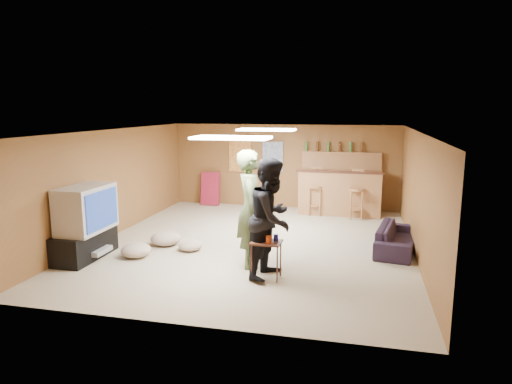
% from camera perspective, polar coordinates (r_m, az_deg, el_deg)
% --- Properties ---
extents(ground, '(7.00, 7.00, 0.00)m').
position_cam_1_polar(ground, '(9.01, -0.29, -6.49)').
color(ground, tan).
rests_on(ground, ground).
extents(ceiling, '(6.00, 7.00, 0.02)m').
position_cam_1_polar(ceiling, '(8.63, -0.30, 7.62)').
color(ceiling, silver).
rests_on(ceiling, ground).
extents(wall_back, '(6.00, 0.02, 2.20)m').
position_cam_1_polar(wall_back, '(12.15, 3.52, 3.23)').
color(wall_back, brown).
rests_on(wall_back, ground).
extents(wall_front, '(6.00, 0.02, 2.20)m').
position_cam_1_polar(wall_front, '(5.49, -8.79, -5.84)').
color(wall_front, brown).
rests_on(wall_front, ground).
extents(wall_left, '(0.02, 7.00, 2.20)m').
position_cam_1_polar(wall_left, '(9.88, -17.49, 1.08)').
color(wall_left, brown).
rests_on(wall_left, ground).
extents(wall_right, '(0.02, 7.00, 2.20)m').
position_cam_1_polar(wall_right, '(8.58, 19.59, -0.40)').
color(wall_right, brown).
rests_on(wall_right, ground).
extents(tv_stand, '(0.55, 1.30, 0.50)m').
position_cam_1_polar(tv_stand, '(8.67, -20.59, -6.14)').
color(tv_stand, black).
rests_on(tv_stand, ground).
extents(dvd_box, '(0.35, 0.50, 0.08)m').
position_cam_1_polar(dvd_box, '(8.59, -19.32, -6.92)').
color(dvd_box, '#B2B2B7').
rests_on(dvd_box, tv_stand).
extents(tv_body, '(0.60, 1.10, 0.80)m').
position_cam_1_polar(tv_body, '(8.48, -20.48, -1.97)').
color(tv_body, '#B2B2B7').
rests_on(tv_body, tv_stand).
extents(tv_screen, '(0.02, 0.95, 0.65)m').
position_cam_1_polar(tv_screen, '(8.31, -18.69, -2.10)').
color(tv_screen, navy).
rests_on(tv_screen, tv_body).
extents(bar_counter, '(2.00, 0.60, 1.10)m').
position_cam_1_polar(bar_counter, '(11.54, 10.40, -0.08)').
color(bar_counter, '#9A6338').
rests_on(bar_counter, ground).
extents(bar_lip, '(2.10, 0.12, 0.05)m').
position_cam_1_polar(bar_lip, '(11.20, 10.43, 2.46)').
color(bar_lip, '#3E1E14').
rests_on(bar_lip, bar_counter).
extents(bar_shelf, '(2.00, 0.18, 0.05)m').
position_cam_1_polar(bar_shelf, '(11.85, 10.66, 4.83)').
color(bar_shelf, '#9A6338').
rests_on(bar_shelf, bar_backing).
extents(bar_backing, '(2.00, 0.14, 0.60)m').
position_cam_1_polar(bar_backing, '(11.90, 10.61, 3.40)').
color(bar_backing, '#9A6338').
rests_on(bar_backing, bar_counter).
extents(poster_left, '(0.60, 0.03, 0.85)m').
position_cam_1_polar(poster_left, '(12.33, -2.02, 4.52)').
color(poster_left, '#BF3F26').
rests_on(poster_left, wall_back).
extents(poster_right, '(0.55, 0.03, 0.80)m').
position_cam_1_polar(poster_right, '(12.13, 2.10, 4.42)').
color(poster_right, '#334C99').
rests_on(poster_right, wall_back).
extents(folding_chair_stack, '(0.50, 0.26, 0.91)m').
position_cam_1_polar(folding_chair_stack, '(12.54, -5.72, 0.42)').
color(folding_chair_stack, maroon).
rests_on(folding_chair_stack, ground).
extents(ceiling_panel_front, '(1.20, 0.60, 0.04)m').
position_cam_1_polar(ceiling_panel_front, '(7.18, -3.08, 6.79)').
color(ceiling_panel_front, white).
rests_on(ceiling_panel_front, ceiling).
extents(ceiling_panel_back, '(1.20, 0.60, 0.04)m').
position_cam_1_polar(ceiling_panel_back, '(9.80, 1.33, 7.79)').
color(ceiling_panel_back, white).
rests_on(ceiling_panel_back, ceiling).
extents(person_olive, '(0.62, 0.81, 1.96)m').
position_cam_1_polar(person_olive, '(7.56, -0.65, -2.11)').
color(person_olive, '#475531').
rests_on(person_olive, ground).
extents(person_black, '(0.93, 1.07, 1.88)m').
position_cam_1_polar(person_black, '(7.10, 1.97, -3.28)').
color(person_black, black).
rests_on(person_black, ground).
extents(sofa, '(0.90, 1.72, 0.48)m').
position_cam_1_polar(sofa, '(8.93, 17.19, -5.54)').
color(sofa, black).
rests_on(sofa, ground).
extents(tray_table, '(0.47, 0.38, 0.60)m').
position_cam_1_polar(tray_table, '(7.18, 1.30, -8.47)').
color(tray_table, '#3E1E14').
rests_on(tray_table, ground).
extents(cup_red_near, '(0.09, 0.09, 0.10)m').
position_cam_1_polar(cup_red_near, '(7.15, 0.66, -5.60)').
color(cup_red_near, '#A62F0B').
rests_on(cup_red_near, tray_table).
extents(cup_red_far, '(0.11, 0.11, 0.12)m').
position_cam_1_polar(cup_red_far, '(6.97, 1.58, -5.97)').
color(cup_red_far, '#A62F0B').
rests_on(cup_red_far, tray_table).
extents(cup_blue, '(0.09, 0.09, 0.10)m').
position_cam_1_polar(cup_blue, '(7.13, 2.51, -5.68)').
color(cup_blue, '#16189D').
rests_on(cup_blue, tray_table).
extents(bar_stool_left, '(0.46, 0.46, 1.12)m').
position_cam_1_polar(bar_stool_left, '(11.35, 7.44, -0.10)').
color(bar_stool_left, '#9A6338').
rests_on(bar_stool_left, ground).
extents(bar_stool_right, '(0.47, 0.47, 1.26)m').
position_cam_1_polar(bar_stool_right, '(11.09, 12.50, -0.17)').
color(bar_stool_right, '#9A6338').
rests_on(bar_stool_right, ground).
extents(cushion_near_tv, '(0.75, 0.75, 0.26)m').
position_cam_1_polar(cushion_near_tv, '(9.08, -11.22, -5.70)').
color(cushion_near_tv, tan).
rests_on(cushion_near_tv, ground).
extents(cushion_mid, '(0.56, 0.56, 0.20)m').
position_cam_1_polar(cushion_mid, '(8.67, -8.22, -6.59)').
color(cushion_mid, tan).
rests_on(cushion_mid, ground).
extents(cushion_far, '(0.55, 0.55, 0.24)m').
position_cam_1_polar(cushion_far, '(8.50, -14.77, -7.05)').
color(cushion_far, tan).
rests_on(cushion_far, ground).
extents(bottle_row, '(1.48, 0.08, 0.26)m').
position_cam_1_polar(bottle_row, '(11.83, 9.70, 5.61)').
color(bottle_row, '#3F7233').
rests_on(bottle_row, bar_shelf).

